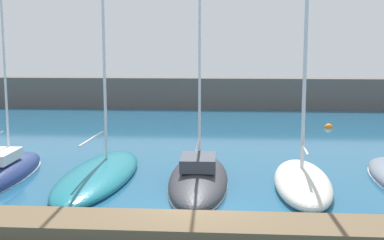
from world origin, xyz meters
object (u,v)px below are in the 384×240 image
at_px(mooring_buoy_orange, 329,128).
at_px(sailboat_charcoal_fourth, 199,177).
at_px(sailboat_teal_third, 99,174).
at_px(sailboat_ivory_fifth, 302,180).

bearing_deg(mooring_buoy_orange, sailboat_charcoal_fourth, -118.10).
bearing_deg(sailboat_charcoal_fourth, mooring_buoy_orange, -29.28).
height_order(sailboat_teal_third, mooring_buoy_orange, sailboat_teal_third).
distance_m(sailboat_charcoal_fourth, mooring_buoy_orange, 17.84).
height_order(sailboat_teal_third, sailboat_charcoal_fourth, sailboat_charcoal_fourth).
height_order(sailboat_charcoal_fourth, mooring_buoy_orange, sailboat_charcoal_fourth).
xyz_separation_m(sailboat_teal_third, sailboat_charcoal_fourth, (4.40, -0.53, 0.09)).
bearing_deg(sailboat_charcoal_fourth, sailboat_ivory_fifth, -95.70).
bearing_deg(mooring_buoy_orange, sailboat_ivory_fifth, -104.42).
height_order(sailboat_charcoal_fourth, sailboat_ivory_fifth, sailboat_charcoal_fourth).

